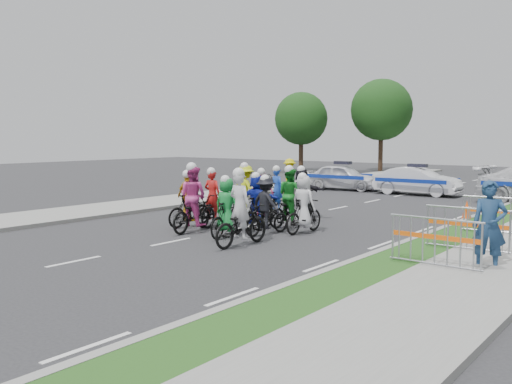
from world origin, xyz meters
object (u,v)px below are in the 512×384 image
Objects in this scene: rider_5 at (257,205)px; tree_0 at (301,119)px; tree_3 at (381,110)px; rider_2 at (194,206)px; rider_4 at (266,211)px; barrier_0 at (435,244)px; police_car_0 at (343,177)px; cone_0 at (467,211)px; rider_11 at (302,197)px; rider_7 at (304,209)px; rider_10 at (246,196)px; police_car_1 at (417,181)px; rider_12 at (278,198)px; parked_bike at (268,183)px; rider_3 at (189,205)px; rider_1 at (227,213)px; barrier_1 at (467,231)px; spectator_0 at (489,226)px; rider_9 at (263,200)px; rider_8 at (290,204)px; barrier_2 at (500,217)px; rider_0 at (241,220)px; rider_6 at (213,206)px.

tree_0 is at bearing -61.05° from rider_5.
rider_2 is at bearing -74.70° from tree_3.
rider_4 is 0.88× the size of barrier_0.
police_car_0 reaches higher than cone_0.
tree_0 is (-20.70, 26.98, 3.63)m from barrier_0.
rider_7 is at bearing 112.74° from rider_11.
rider_10 is at bearing -175.49° from police_car_0.
rider_7 is 0.45× the size of police_car_0.
rider_5 is at bearing 178.97° from police_car_1.
rider_7 is 3.96m from rider_12.
parked_bike is (-6.37, 6.76, -0.28)m from rider_11.
rider_1 is at bearing 166.46° from rider_3.
police_car_1 is 7.21m from parked_bike.
tree_3 is at bearing 11.00° from police_car_0.
barrier_1 is at bearing -168.35° from rider_3.
spectator_0 reaches higher than rider_12.
tree_0 reaches higher than rider_10.
rider_10 is at bearing 168.81° from barrier_1.
rider_1 is 12.72m from parked_bike.
rider_2 is at bearing 32.23° from rider_4.
rider_5 is 0.99× the size of rider_9.
police_car_1 is at bearing -95.61° from rider_1.
rider_3 is 0.91× the size of rider_8.
police_car_0 is (-2.18, 13.75, -0.01)m from rider_3.
tree_3 is (-9.71, 30.55, 4.21)m from rider_1.
tree_3 reaches higher than barrier_1.
tree_3 is (-9.57, 29.00, 4.15)m from rider_5.
rider_2 is 8.63m from barrier_2.
rider_0 is 0.50× the size of police_car_1.
rider_1 is at bearing 67.72° from rider_4.
rider_5 reaches higher than police_car_0.
rider_3 reaches higher than rider_7.
rider_11 is 0.25× the size of tree_3.
police_car_0 is (-5.62, 12.58, -0.02)m from rider_7.
rider_7 is 0.90× the size of rider_10.
rider_8 is 1.00× the size of rider_10.
spectator_0 is at bearing -50.67° from tree_0.
rider_8 is 0.31× the size of tree_0.
rider_3 is at bearing -133.84° from parked_bike.
police_car_0 is 4.11m from police_car_1.
rider_9 is 7.90m from barrier_0.
tree_3 is at bearing 116.88° from barrier_0.
rider_7 is at bearing -120.67° from cone_0.
tree_3 is at bearing -78.82° from rider_1.
barrier_1 is at bearing -155.11° from police_car_1.
rider_9 is 11.22m from police_car_1.
rider_10 is at bearing -92.09° from rider_6.
rider_2 is 1.12× the size of parked_bike.
rider_10 reaches higher than rider_12.
rider_2 is at bearing -148.77° from barrier_2.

